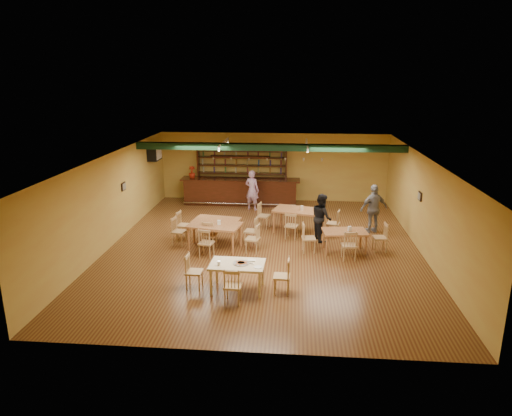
# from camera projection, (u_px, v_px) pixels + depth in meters

# --- Properties ---
(floor) EXTENTS (12.00, 12.00, 0.00)m
(floor) POSITION_uv_depth(u_px,v_px,m) (264.00, 247.00, 15.12)
(floor) COLOR #572F19
(floor) RESTS_ON ground
(ceiling_beam) EXTENTS (10.00, 0.30, 0.25)m
(ceiling_beam) POSITION_uv_depth(u_px,v_px,m) (269.00, 147.00, 17.00)
(ceiling_beam) COLOR black
(ceiling_beam) RESTS_ON ceiling
(track_rail_left) EXTENTS (0.05, 2.50, 0.05)m
(track_rail_left) POSITION_uv_depth(u_px,v_px,m) (224.00, 142.00, 17.71)
(track_rail_left) COLOR silver
(track_rail_left) RESTS_ON ceiling
(track_rail_right) EXTENTS (0.05, 2.50, 0.05)m
(track_rail_right) POSITION_uv_depth(u_px,v_px,m) (307.00, 143.00, 17.44)
(track_rail_right) COLOR silver
(track_rail_right) RESTS_ON ceiling
(ac_unit) EXTENTS (0.34, 0.70, 0.48)m
(ac_unit) POSITION_uv_depth(u_px,v_px,m) (154.00, 153.00, 18.88)
(ac_unit) COLOR silver
(ac_unit) RESTS_ON wall_left
(picture_left) EXTENTS (0.04, 0.34, 0.28)m
(picture_left) POSITION_uv_depth(u_px,v_px,m) (123.00, 186.00, 16.01)
(picture_left) COLOR black
(picture_left) RESTS_ON wall_left
(picture_right) EXTENTS (0.04, 0.34, 0.28)m
(picture_right) POSITION_uv_depth(u_px,v_px,m) (420.00, 196.00, 14.72)
(picture_right) COLOR black
(picture_right) RESTS_ON wall_right
(bar_counter) EXTENTS (5.12, 0.85, 1.13)m
(bar_counter) POSITION_uv_depth(u_px,v_px,m) (240.00, 191.00, 20.01)
(bar_counter) COLOR black
(bar_counter) RESTS_ON ground
(back_bar_hutch) EXTENTS (3.96, 0.40, 2.28)m
(back_bar_hutch) POSITION_uv_depth(u_px,v_px,m) (242.00, 175.00, 20.45)
(back_bar_hutch) COLOR black
(back_bar_hutch) RESTS_ON ground
(poinsettia) EXTENTS (0.37, 0.37, 0.51)m
(poinsettia) POSITION_uv_depth(u_px,v_px,m) (192.00, 172.00, 19.95)
(poinsettia) COLOR #B42610
(poinsettia) RESTS_ON bar_counter
(dining_table_a) EXTENTS (1.65, 1.15, 0.76)m
(dining_table_a) POSITION_uv_depth(u_px,v_px,m) (217.00, 230.00, 15.58)
(dining_table_a) COLOR #9A5E36
(dining_table_a) RESTS_ON ground
(dining_table_b) EXTENTS (1.87, 1.41, 0.83)m
(dining_table_b) POSITION_uv_depth(u_px,v_px,m) (298.00, 221.00, 16.49)
(dining_table_b) COLOR #9A5E36
(dining_table_b) RESTS_ON ground
(dining_table_c) EXTENTS (1.80, 1.28, 0.82)m
(dining_table_c) POSITION_uv_depth(u_px,v_px,m) (215.00, 236.00, 14.88)
(dining_table_c) COLOR #9A5E36
(dining_table_c) RESTS_ON ground
(dining_table_d) EXTENTS (1.46, 0.97, 0.69)m
(dining_table_d) POSITION_uv_depth(u_px,v_px,m) (344.00, 241.00, 14.65)
(dining_table_d) COLOR #9A5E36
(dining_table_d) RESTS_ON ground
(near_table) EXTENTS (1.43, 0.95, 0.75)m
(near_table) POSITION_uv_depth(u_px,v_px,m) (237.00, 277.00, 11.98)
(near_table) COLOR #C6B085
(near_table) RESTS_ON ground
(pizza_tray) EXTENTS (0.45, 0.45, 0.01)m
(pizza_tray) POSITION_uv_depth(u_px,v_px,m) (241.00, 263.00, 11.86)
(pizza_tray) COLOR silver
(pizza_tray) RESTS_ON near_table
(parmesan_shaker) EXTENTS (0.08, 0.08, 0.11)m
(parmesan_shaker) POSITION_uv_depth(u_px,v_px,m) (219.00, 263.00, 11.75)
(parmesan_shaker) COLOR #EAE5C6
(parmesan_shaker) RESTS_ON near_table
(napkin_stack) EXTENTS (0.21, 0.16, 0.03)m
(napkin_stack) POSITION_uv_depth(u_px,v_px,m) (252.00, 260.00, 12.03)
(napkin_stack) COLOR white
(napkin_stack) RESTS_ON near_table
(pizza_server) EXTENTS (0.33, 0.23, 0.00)m
(pizza_server) POSITION_uv_depth(u_px,v_px,m) (247.00, 262.00, 11.89)
(pizza_server) COLOR silver
(pizza_server) RESTS_ON pizza_tray
(side_plate) EXTENTS (0.23, 0.23, 0.01)m
(side_plate) POSITION_uv_depth(u_px,v_px,m) (258.00, 267.00, 11.63)
(side_plate) COLOR white
(side_plate) RESTS_ON near_table
(patron_bar) EXTENTS (0.72, 0.60, 1.68)m
(patron_bar) POSITION_uv_depth(u_px,v_px,m) (252.00, 190.00, 19.09)
(patron_bar) COLOR #994FAC
(patron_bar) RESTS_ON ground
(patron_right_a) EXTENTS (0.84, 0.94, 1.62)m
(patron_right_a) POSITION_uv_depth(u_px,v_px,m) (322.00, 217.00, 15.55)
(patron_right_a) COLOR black
(patron_right_a) RESTS_ON ground
(patron_right_b) EXTENTS (1.11, 0.76, 1.75)m
(patron_right_b) POSITION_uv_depth(u_px,v_px,m) (374.00, 209.00, 16.32)
(patron_right_b) COLOR gray
(patron_right_b) RESTS_ON ground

